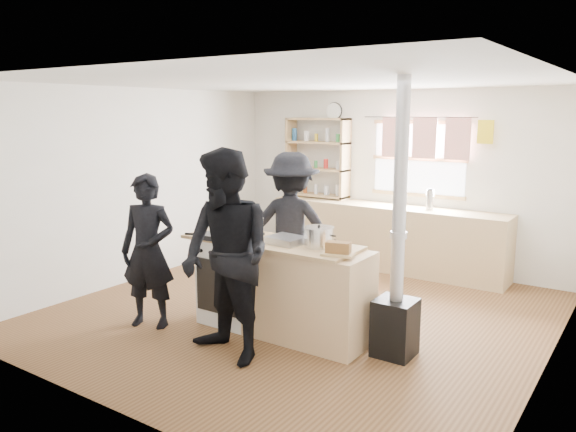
% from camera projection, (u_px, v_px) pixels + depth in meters
% --- Properties ---
extents(ground, '(5.00, 5.00, 0.01)m').
position_uv_depth(ground, '(300.00, 313.00, 6.21)').
color(ground, brown).
rests_on(ground, ground).
extents(back_counter, '(3.40, 0.55, 0.90)m').
position_uv_depth(back_counter, '(385.00, 237.00, 7.93)').
color(back_counter, tan).
rests_on(back_counter, ground).
extents(shelving_unit, '(1.00, 0.28, 1.20)m').
position_uv_depth(shelving_unit, '(317.00, 157.00, 8.49)').
color(shelving_unit, tan).
rests_on(shelving_unit, back_counter).
extents(thermos, '(0.10, 0.10, 0.27)m').
position_uv_depth(thermos, '(430.00, 200.00, 7.48)').
color(thermos, silver).
rests_on(thermos, back_counter).
extents(cooking_island, '(1.97, 0.64, 0.93)m').
position_uv_depth(cooking_island, '(282.00, 288.00, 5.59)').
color(cooking_island, white).
rests_on(cooking_island, ground).
extents(skillet_greens, '(0.40, 0.40, 0.05)m').
position_uv_depth(skillet_greens, '(216.00, 235.00, 5.70)').
color(skillet_greens, black).
rests_on(skillet_greens, cooking_island).
extents(roast_tray, '(0.37, 0.32, 0.07)m').
position_uv_depth(roast_tray, '(286.00, 240.00, 5.46)').
color(roast_tray, silver).
rests_on(roast_tray, cooking_island).
extents(stockpot_stove, '(0.23, 0.23, 0.19)m').
position_uv_depth(stockpot_stove, '(253.00, 226.00, 5.89)').
color(stockpot_stove, '#BDBDBF').
rests_on(stockpot_stove, cooking_island).
extents(stockpot_counter, '(0.29, 0.29, 0.21)m').
position_uv_depth(stockpot_counter, '(319.00, 237.00, 5.31)').
color(stockpot_counter, silver).
rests_on(stockpot_counter, cooking_island).
extents(bread_board, '(0.32, 0.26, 0.12)m').
position_uv_depth(bread_board, '(338.00, 249.00, 5.02)').
color(bread_board, tan).
rests_on(bread_board, cooking_island).
extents(flue_heater, '(0.35, 0.35, 2.50)m').
position_uv_depth(flue_heater, '(397.00, 287.00, 5.03)').
color(flue_heater, black).
rests_on(flue_heater, ground).
extents(person_near_left, '(0.68, 0.56, 1.58)m').
position_uv_depth(person_near_left, '(148.00, 251.00, 5.72)').
color(person_near_left, black).
rests_on(person_near_left, ground).
extents(person_near_right, '(1.06, 0.91, 1.89)m').
position_uv_depth(person_near_right, '(227.00, 257.00, 4.90)').
color(person_near_right, black).
rests_on(person_near_right, ground).
extents(person_far, '(1.29, 1.03, 1.74)m').
position_uv_depth(person_far, '(291.00, 227.00, 6.50)').
color(person_far, black).
rests_on(person_far, ground).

